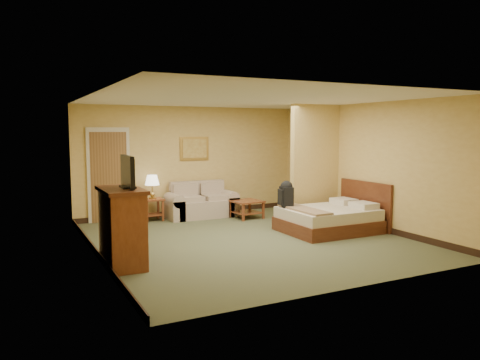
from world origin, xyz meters
TOP-DOWN VIEW (x-y plane):
  - floor at (0.00, 0.00)m, footprint 6.00×6.00m
  - ceiling at (0.00, 0.00)m, footprint 6.00×6.00m
  - back_wall at (0.00, 3.00)m, footprint 5.50×0.02m
  - left_wall at (-2.75, 0.00)m, footprint 0.02×6.00m
  - right_wall at (2.75, 0.00)m, footprint 0.02×6.00m
  - partition at (2.15, 0.93)m, footprint 1.20×0.15m
  - door at (-1.95, 2.96)m, footprint 0.94×0.16m
  - baseboard at (0.00, 2.99)m, footprint 5.50×0.02m
  - loveseat at (0.09, 2.57)m, footprint 1.65×0.77m
  - side_table at (-1.06, 2.65)m, footprint 0.46×0.46m
  - table_lamp at (-1.06, 2.65)m, footprint 0.32×0.32m
  - coffee_table at (0.97, 1.94)m, footprint 0.72×0.72m
  - wall_picture at (0.09, 2.97)m, footprint 0.73×0.04m
  - dresser at (-2.48, -0.64)m, footprint 0.58×1.10m
  - tv at (-2.37, -0.64)m, footprint 0.21×0.79m
  - bed at (1.83, -0.10)m, footprint 1.88×1.51m
  - backpack at (1.08, 0.39)m, footprint 0.27×0.35m

SIDE VIEW (x-z plane):
  - floor at x=0.00m, z-range 0.00..0.00m
  - baseboard at x=0.00m, z-range 0.00..0.12m
  - bed at x=1.83m, z-range -0.22..0.76m
  - loveseat at x=0.09m, z-range -0.15..0.69m
  - coffee_table at x=0.97m, z-range 0.09..0.51m
  - side_table at x=-1.06m, z-range 0.08..0.58m
  - dresser at x=-2.48m, z-range 0.01..1.18m
  - backpack at x=1.08m, z-range 0.49..1.03m
  - table_lamp at x=-1.06m, z-range 0.64..1.17m
  - door at x=-1.95m, z-range -0.02..2.08m
  - back_wall at x=0.00m, z-range 0.00..2.60m
  - left_wall at x=-2.75m, z-range 0.00..2.60m
  - right_wall at x=2.75m, z-range 0.00..2.60m
  - partition at x=2.15m, z-range 0.00..2.60m
  - tv at x=-2.37m, z-range 1.16..1.65m
  - wall_picture at x=0.09m, z-range 1.32..1.88m
  - ceiling at x=0.00m, z-range 2.60..2.60m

